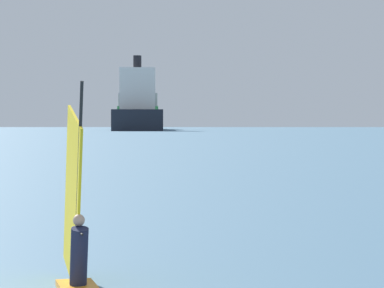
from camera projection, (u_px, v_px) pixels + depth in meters
name	position (u px, v px, depth m)	size (l,w,h in m)	color
windsurfer	(77.00, 236.00, 15.88)	(2.45, 3.17, 3.98)	orange
cargo_ship	(138.00, 115.00, 493.00)	(103.33, 192.50, 36.68)	black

